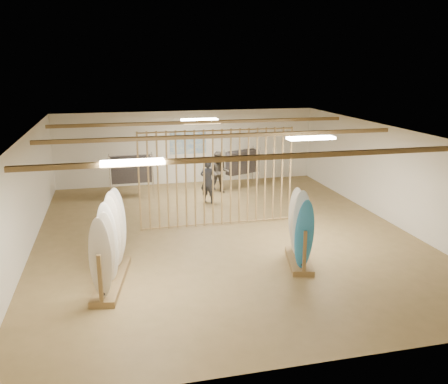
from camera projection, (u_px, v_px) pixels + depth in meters
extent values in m
plane|color=olive|center=(224.00, 234.00, 13.06)|extent=(12.00, 12.00, 0.00)
plane|color=gray|center=(224.00, 133.00, 12.32)|extent=(12.00, 12.00, 0.00)
plane|color=white|center=(188.00, 147.00, 18.32)|extent=(12.00, 0.00, 12.00)
plane|color=white|center=(317.00, 282.00, 7.06)|extent=(12.00, 0.00, 12.00)
plane|color=white|center=(25.00, 197.00, 11.57)|extent=(0.00, 12.00, 12.00)
plane|color=white|center=(391.00, 175.00, 13.81)|extent=(0.00, 12.00, 12.00)
cube|color=olive|center=(224.00, 136.00, 12.34)|extent=(9.50, 6.12, 0.10)
cube|color=white|center=(224.00, 135.00, 12.33)|extent=(1.20, 0.35, 0.06)
cylinder|color=tan|center=(139.00, 182.00, 12.94)|extent=(0.05, 0.05, 2.78)
cylinder|color=tan|center=(149.00, 182.00, 13.00)|extent=(0.05, 0.05, 2.78)
cylinder|color=tan|center=(158.00, 181.00, 13.06)|extent=(0.05, 0.05, 2.78)
cylinder|color=tan|center=(167.00, 181.00, 13.12)|extent=(0.05, 0.05, 2.78)
cylinder|color=tan|center=(177.00, 180.00, 13.18)|extent=(0.05, 0.05, 2.78)
cylinder|color=tan|center=(186.00, 180.00, 13.23)|extent=(0.05, 0.05, 2.78)
cylinder|color=tan|center=(195.00, 179.00, 13.29)|extent=(0.05, 0.05, 2.78)
cylinder|color=tan|center=(204.00, 179.00, 13.35)|extent=(0.05, 0.05, 2.78)
cylinder|color=tan|center=(213.00, 178.00, 13.41)|extent=(0.05, 0.05, 2.78)
cylinder|color=tan|center=(222.00, 178.00, 13.47)|extent=(0.05, 0.05, 2.78)
cylinder|color=tan|center=(231.00, 177.00, 13.52)|extent=(0.05, 0.05, 2.78)
cylinder|color=tan|center=(239.00, 177.00, 13.58)|extent=(0.05, 0.05, 2.78)
cylinder|color=tan|center=(248.00, 176.00, 13.64)|extent=(0.05, 0.05, 2.78)
cylinder|color=tan|center=(257.00, 176.00, 13.70)|extent=(0.05, 0.05, 2.78)
cylinder|color=tan|center=(265.00, 175.00, 13.76)|extent=(0.05, 0.05, 2.78)
cylinder|color=tan|center=(274.00, 175.00, 13.81)|extent=(0.05, 0.05, 2.78)
cylinder|color=tan|center=(282.00, 174.00, 13.87)|extent=(0.05, 0.05, 2.78)
cylinder|color=tan|center=(290.00, 174.00, 13.93)|extent=(0.05, 0.05, 2.78)
cube|color=#346FB8|center=(188.00, 142.00, 18.24)|extent=(1.40, 0.03, 0.90)
cube|color=olive|center=(112.00, 280.00, 10.15)|extent=(0.90, 2.31, 0.14)
cylinder|color=black|center=(109.00, 243.00, 9.93)|extent=(0.41, 2.17, 0.01)
ellipsoid|color=silver|center=(100.00, 258.00, 9.01)|extent=(0.44, 0.13, 1.68)
ellipsoid|color=silver|center=(104.00, 250.00, 9.37)|extent=(0.44, 0.13, 1.68)
ellipsoid|color=white|center=(108.00, 243.00, 9.73)|extent=(0.44, 0.13, 1.68)
ellipsoid|color=silver|center=(111.00, 237.00, 10.09)|extent=(0.44, 0.13, 1.68)
ellipsoid|color=silver|center=(114.00, 231.00, 10.44)|extent=(0.44, 0.13, 1.68)
ellipsoid|color=white|center=(117.00, 225.00, 10.80)|extent=(0.44, 0.13, 1.68)
cube|color=olive|center=(299.00, 261.00, 11.13)|extent=(0.84, 1.59, 0.13)
cylinder|color=black|center=(300.00, 228.00, 10.92)|extent=(0.37, 1.43, 0.01)
ellipsoid|color=#2D8CD1|center=(304.00, 234.00, 10.36)|extent=(0.42, 0.15, 1.63)
ellipsoid|color=white|center=(302.00, 228.00, 10.72)|extent=(0.42, 0.15, 1.63)
ellipsoid|color=silver|center=(299.00, 223.00, 11.08)|extent=(0.42, 0.15, 1.63)
ellipsoid|color=white|center=(297.00, 218.00, 11.44)|extent=(0.42, 0.15, 1.63)
cylinder|color=silver|center=(130.00, 156.00, 16.12)|extent=(1.46, 0.05, 0.03)
cube|color=black|center=(131.00, 170.00, 16.25)|extent=(1.35, 0.38, 0.88)
cylinder|color=silver|center=(131.00, 176.00, 16.32)|extent=(0.03, 0.03, 1.56)
cylinder|color=silver|center=(242.00, 150.00, 17.58)|extent=(1.29, 0.57, 0.03)
cube|color=black|center=(242.00, 162.00, 17.70)|extent=(1.33, 0.82, 0.84)
cylinder|color=silver|center=(242.00, 168.00, 17.76)|extent=(0.03, 0.03, 1.49)
imported|color=#2A2C32|center=(208.00, 178.00, 15.74)|extent=(0.74, 0.68, 1.69)
imported|color=#39332C|center=(219.00, 170.00, 16.99)|extent=(0.97, 0.84, 1.71)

